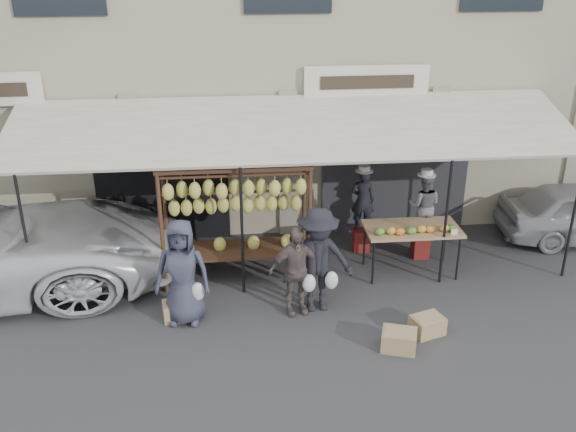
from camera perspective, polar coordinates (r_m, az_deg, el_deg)
The scene contains 15 objects.
ground_plane at distance 10.38m, azimuth 1.90°, elevation -9.67°, with size 90.00×90.00×0.00m, color #2D2D30.
shophouse at distance 15.26m, azimuth -1.18°, elevation 15.96°, with size 24.00×6.15×7.30m.
awning at distance 11.37m, azimuth 0.63°, elevation 7.71°, with size 10.00×2.35×2.92m.
banana_rack at distance 11.03m, azimuth -4.72°, elevation 1.61°, with size 2.60×0.90×2.24m.
produce_table at distance 11.65m, azimuth 11.06°, elevation -1.24°, with size 1.70×0.90×1.04m.
vendor_left at distance 12.34m, azimuth 6.66°, elevation 1.40°, with size 0.45×0.30×1.25m, color black.
vendor_right at distance 12.26m, azimuth 11.99°, elevation 0.91°, with size 0.62×0.48×1.28m, color slate.
customer_left at distance 10.18m, azimuth -9.38°, elevation -4.96°, with size 0.86×0.56×1.76m, color #37394B.
customer_mid at distance 10.33m, azimuth 0.64°, elevation -4.88°, with size 0.90×0.37×1.53m, color #62524F.
customer_right at distance 10.36m, azimuth 2.69°, elevation -3.97°, with size 1.16×0.67×1.80m, color black.
stool_left at distance 12.68m, azimuth 6.48°, elevation -2.11°, with size 0.31×0.31×0.43m, color maroon.
stool_right at distance 12.60m, azimuth 11.66°, elevation -2.66°, with size 0.30×0.30×0.42m, color maroon.
crate_near_a at distance 9.90m, azimuth 9.84°, elevation -10.82°, with size 0.51×0.39×0.31m, color tan.
crate_near_b at distance 10.33m, azimuth 12.27°, elevation -9.47°, with size 0.48×0.37×0.29m, color tan.
crate_far at distance 10.63m, azimuth -9.75°, elevation -8.26°, with size 0.47×0.36×0.28m, color tan.
Camera 1 is at (-1.19, -8.58, 5.71)m, focal length 40.00 mm.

